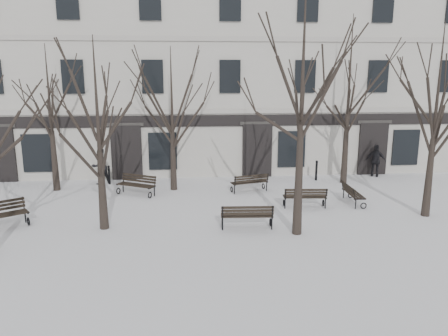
{
  "coord_description": "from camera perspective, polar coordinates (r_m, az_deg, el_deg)",
  "views": [
    {
      "loc": [
        -0.32,
        -15.18,
        5.69
      ],
      "look_at": [
        1.26,
        3.0,
        1.62
      ],
      "focal_mm": 35.0,
      "sensor_mm": 36.0,
      "label": 1
    }
  ],
  "objects": [
    {
      "name": "tree_4",
      "position": [
        22.17,
        -21.85,
        8.16
      ],
      "size": [
        4.85,
        4.85,
        6.93
      ],
      "color": "black",
      "rests_on": "ground"
    },
    {
      "name": "tree_2",
      "position": [
        14.95,
        10.25,
        11.88
      ],
      "size": [
        6.22,
        6.22,
        8.89
      ],
      "color": "black",
      "rests_on": "ground"
    },
    {
      "name": "tree_1",
      "position": [
        15.95,
        -16.23,
        7.09
      ],
      "size": [
        4.82,
        4.82,
        6.89
      ],
      "color": "black",
      "rests_on": "ground"
    },
    {
      "name": "ground",
      "position": [
        16.22,
        -3.55,
        -7.99
      ],
      "size": [
        100.0,
        100.0,
        0.0
      ],
      "primitive_type": "plane",
      "color": "silver",
      "rests_on": "ground"
    },
    {
      "name": "tree_6",
      "position": [
        22.9,
        16.07,
        10.97
      ],
      "size": [
        5.87,
        5.87,
        8.38
      ],
      "color": "black",
      "rests_on": "ground"
    },
    {
      "name": "tree_3",
      "position": [
        18.6,
        26.08,
        8.11
      ],
      "size": [
        5.21,
        5.21,
        7.44
      ],
      "color": "black",
      "rests_on": "ground"
    },
    {
      "name": "bench_2",
      "position": [
        18.81,
        10.53,
        -3.68
      ],
      "size": [
        1.84,
        0.8,
        0.91
      ],
      "rotation": [
        0.0,
        0.0,
        3.06
      ],
      "color": "black",
      "rests_on": "ground"
    },
    {
      "name": "bench_5",
      "position": [
        19.92,
        16.4,
        -3.15
      ],
      "size": [
        0.69,
        1.73,
        0.86
      ],
      "rotation": [
        0.0,
        0.0,
        1.53
      ],
      "color": "black",
      "rests_on": "ground"
    },
    {
      "name": "bollard_a",
      "position": [
        23.07,
        -14.77,
        -0.78
      ],
      "size": [
        0.13,
        0.13,
        0.99
      ],
      "color": "black",
      "rests_on": "ground"
    },
    {
      "name": "bollard_b",
      "position": [
        23.62,
        11.97,
        -0.21
      ],
      "size": [
        0.14,
        0.14,
        1.07
      ],
      "color": "black",
      "rests_on": "ground"
    },
    {
      "name": "bench_1",
      "position": [
        16.09,
        3.02,
        -6.18
      ],
      "size": [
        1.94,
        0.8,
        0.96
      ],
      "rotation": [
        0.0,
        0.0,
        3.09
      ],
      "color": "black",
      "rests_on": "ground"
    },
    {
      "name": "pedestrian_b",
      "position": [
        23.36,
        -15.7,
        -2.01
      ],
      "size": [
        1.15,
        1.1,
        1.86
      ],
      "primitive_type": "imported",
      "rotation": [
        0.0,
        0.0,
        3.76
      ],
      "color": "black",
      "rests_on": "ground"
    },
    {
      "name": "bench_3",
      "position": [
        20.83,
        -11.33,
        -2.08
      ],
      "size": [
        1.93,
        1.48,
        0.94
      ],
      "rotation": [
        0.0,
        0.0,
        -0.51
      ],
      "color": "black",
      "rests_on": "ground"
    },
    {
      "name": "pedestrian_c",
      "position": [
        25.42,
        19.09,
        -1.06
      ],
      "size": [
        1.12,
        0.87,
        1.77
      ],
      "primitive_type": "imported",
      "rotation": [
        0.0,
        0.0,
        2.65
      ],
      "color": "black",
      "rests_on": "ground"
    },
    {
      "name": "bench_4",
      "position": [
        20.95,
        3.4,
        -1.83
      ],
      "size": [
        1.87,
        1.1,
        0.89
      ],
      "rotation": [
        0.0,
        0.0,
        3.42
      ],
      "color": "black",
      "rests_on": "ground"
    },
    {
      "name": "tree_5",
      "position": [
        20.86,
        -6.85,
        8.54
      ],
      "size": [
        4.76,
        4.76,
        6.81
      ],
      "color": "black",
      "rests_on": "ground"
    },
    {
      "name": "building",
      "position": [
        28.15,
        -4.41,
        12.18
      ],
      "size": [
        40.4,
        10.2,
        11.4
      ],
      "color": "#B5B0A7",
      "rests_on": "ground"
    }
  ]
}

